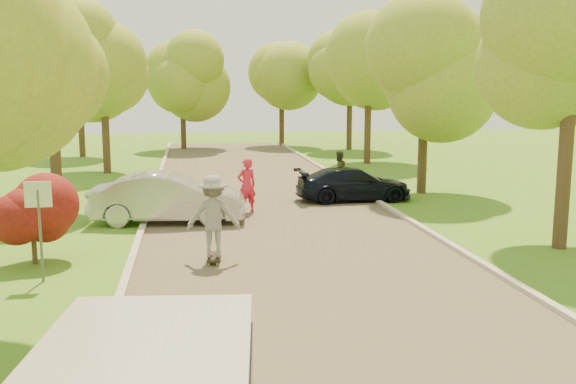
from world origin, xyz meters
TOP-DOWN VIEW (x-y plane):
  - ground at (0.00, 0.00)m, footprint 100.00×100.00m
  - road at (0.00, 8.00)m, footprint 8.00×60.00m
  - curb_left at (-4.05, 8.00)m, footprint 0.18×60.00m
  - curb_right at (4.05, 8.00)m, footprint 0.18×60.00m
  - street_sign at (-5.80, 4.00)m, footprint 0.55×0.06m
  - red_shrub at (-6.30, 5.50)m, footprint 1.70×1.70m
  - tree_l_midb at (-6.81, 12.00)m, footprint 4.30×4.20m
  - tree_l_far at (-6.39, 22.00)m, footprint 4.92×4.80m
  - tree_r_midb at (6.60, 14.00)m, footprint 4.51×4.40m
  - tree_r_far at (7.23, 24.00)m, footprint 5.33×5.20m
  - tree_bg_a at (-8.78, 30.00)m, footprint 5.12×5.00m
  - tree_bg_b at (8.22, 32.00)m, footprint 5.12×5.00m
  - tree_bg_c at (-2.79, 34.00)m, footprint 4.92×4.80m
  - tree_bg_d at (4.22, 36.00)m, footprint 5.12×5.00m
  - silver_sedan at (-3.30, 9.78)m, footprint 4.82×2.10m
  - dark_sedan at (3.30, 12.69)m, footprint 4.29×1.85m
  - longboard at (-2.11, 5.04)m, footprint 0.40×1.03m
  - skateboarder at (-2.11, 5.04)m, footprint 1.35×0.88m
  - person_striped at (-0.78, 11.01)m, footprint 0.77×0.63m
  - person_olive at (3.33, 15.20)m, footprint 0.96×0.87m

SIDE VIEW (x-z plane):
  - ground at x=0.00m, z-range 0.00..0.00m
  - road at x=0.00m, z-range 0.00..0.01m
  - curb_left at x=-4.05m, z-range 0.00..0.12m
  - curb_right at x=4.05m, z-range 0.00..0.12m
  - longboard at x=-2.11m, z-range 0.05..0.17m
  - dark_sedan at x=3.30m, z-range 0.00..1.23m
  - silver_sedan at x=-3.30m, z-range 0.00..1.54m
  - person_olive at x=3.33m, z-range 0.00..1.60m
  - person_striped at x=-0.78m, z-range 0.00..1.82m
  - red_shrub at x=-6.30m, z-range 0.12..2.07m
  - skateboarder at x=-2.11m, z-range 0.13..2.10m
  - street_sign at x=-5.80m, z-range 0.48..2.65m
  - tree_l_midb at x=-6.81m, z-range 1.28..7.89m
  - tree_r_midb at x=6.60m, z-range 1.38..8.38m
  - tree_bg_c at x=-2.79m, z-range 1.35..8.69m
  - tree_bg_a at x=-8.78m, z-range 1.45..9.18m
  - tree_bg_d at x=4.22m, z-range 1.45..9.18m
  - tree_l_far at x=-6.39m, z-range 1.57..9.36m
  - tree_bg_b at x=8.22m, z-range 1.56..9.51m
  - tree_r_far at x=7.23m, z-range 1.66..10.00m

